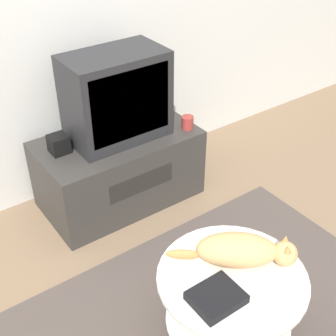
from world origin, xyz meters
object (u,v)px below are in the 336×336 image
object	(u,v)px
dvd_box	(216,297)
tv	(116,97)
cat	(242,250)
speaker	(59,144)

from	to	relation	value
dvd_box	tv	bearing A→B (deg)	76.63
tv	cat	distance (m)	1.27
tv	speaker	bearing A→B (deg)	173.39
speaker	dvd_box	world-z (taller)	speaker
tv	dvd_box	world-z (taller)	tv
tv	cat	world-z (taller)	tv
tv	cat	bearing A→B (deg)	-93.43
speaker	cat	distance (m)	1.32
cat	tv	bearing A→B (deg)	124.84
speaker	dvd_box	distance (m)	1.40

